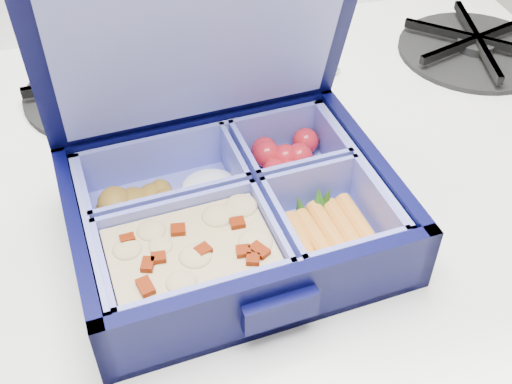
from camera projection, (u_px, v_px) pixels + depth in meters
name	position (u px, v px, depth m)	size (l,w,h in m)	color
bento_box	(233.00, 213.00, 0.50)	(0.24, 0.19, 0.06)	black
burner_grate	(476.00, 43.00, 0.71)	(0.17, 0.17, 0.02)	black
burner_grate_rear	(106.00, 86.00, 0.66)	(0.17, 0.17, 0.02)	black
fork	(266.00, 112.00, 0.64)	(0.03, 0.20, 0.01)	#ADADAD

